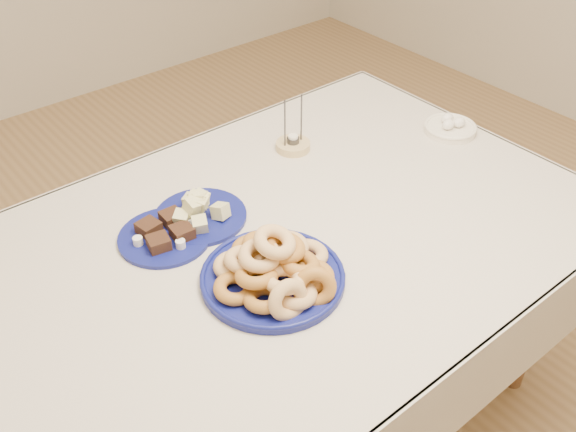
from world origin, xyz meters
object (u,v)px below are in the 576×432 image
object	(u,v)px
donut_platter	(274,271)
candle_holder	(293,144)
dining_table	(276,269)
brownie_plate	(165,235)
egg_bowl	(450,127)
melon_plate	(199,211)

from	to	relation	value
donut_platter	candle_holder	world-z (taller)	candle_holder
dining_table	donut_platter	size ratio (longest dim) A/B	4.21
donut_platter	brownie_plate	size ratio (longest dim) A/B	1.56
brownie_plate	egg_bowl	bearing A→B (deg)	-6.70
donut_platter	candle_holder	size ratio (longest dim) A/B	2.34
dining_table	candle_holder	xyz separation A→B (m)	(0.30, 0.30, 0.12)
donut_platter	melon_plate	size ratio (longest dim) A/B	1.43
dining_table	melon_plate	distance (m)	0.25
donut_platter	candle_holder	bearing A→B (deg)	46.11
melon_plate	dining_table	bearing A→B (deg)	-60.76
dining_table	donut_platter	xyz separation A→B (m)	(-0.10, -0.13, 0.14)
donut_platter	melon_plate	xyz separation A→B (m)	(-0.00, 0.31, -0.01)
egg_bowl	brownie_plate	bearing A→B (deg)	173.30
dining_table	donut_platter	world-z (taller)	donut_platter
melon_plate	egg_bowl	bearing A→B (deg)	-8.40
dining_table	brownie_plate	xyz separation A→B (m)	(-0.22, 0.17, 0.12)
dining_table	brownie_plate	world-z (taller)	brownie_plate
dining_table	donut_platter	distance (m)	0.22
candle_holder	egg_bowl	size ratio (longest dim) A/B	0.96
candle_holder	egg_bowl	xyz separation A→B (m)	(0.45, -0.24, 0.00)
brownie_plate	egg_bowl	size ratio (longest dim) A/B	1.44
dining_table	egg_bowl	distance (m)	0.77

